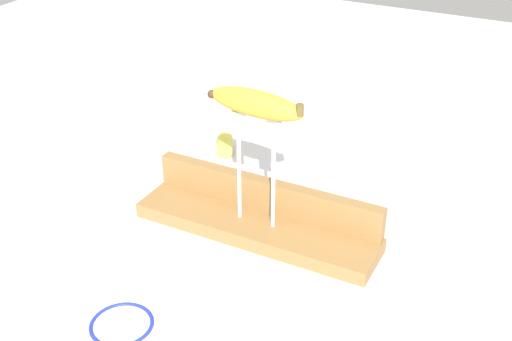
{
  "coord_description": "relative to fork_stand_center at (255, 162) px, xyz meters",
  "views": [
    {
      "loc": [
        0.43,
        -0.83,
        0.66
      ],
      "look_at": [
        0.0,
        0.0,
        0.13
      ],
      "focal_mm": 46.04,
      "sensor_mm": 36.0,
      "label": 1
    }
  ],
  "objects": [
    {
      "name": "fork_fallen_near",
      "position": [
        -0.41,
        0.07,
        -0.14
      ],
      "size": [
        0.15,
        0.1,
        0.01
      ],
      "color": "silver",
      "rests_on": "ground"
    },
    {
      "name": "wooden_board",
      "position": [
        -0.0,
        0.0,
        -0.13
      ],
      "size": [
        0.43,
        0.11,
        0.03
      ],
      "primitive_type": "cube",
      "color": "olive",
      "rests_on": "ground"
    },
    {
      "name": "board_backstop",
      "position": [
        -0.0,
        0.04,
        -0.09
      ],
      "size": [
        0.42,
        0.02,
        0.06
      ],
      "primitive_type": "cube",
      "color": "olive",
      "rests_on": "wooden_board"
    },
    {
      "name": "wire_coil",
      "position": [
        -0.07,
        -0.29,
        -0.14
      ],
      "size": [
        0.09,
        0.09,
        0.01
      ],
      "primitive_type": "torus",
      "color": "#1E2DA5",
      "rests_on": "ground"
    },
    {
      "name": "fork_stand_center",
      "position": [
        0.0,
        0.0,
        0.0
      ],
      "size": [
        0.09,
        0.01,
        0.2
      ],
      "color": "silver",
      "rests_on": "wooden_board"
    },
    {
      "name": "banana_chunk_near",
      "position": [
        -0.2,
        0.24,
        -0.13
      ],
      "size": [
        0.06,
        0.07,
        0.03
      ],
      "color": "#DBD147",
      "rests_on": "ground"
    },
    {
      "name": "banana_raised_center",
      "position": [
        -0.0,
        0.0,
        0.1
      ],
      "size": [
        0.17,
        0.06,
        0.04
      ],
      "color": "gold",
      "rests_on": "fork_stand_center"
    },
    {
      "name": "ground_plane",
      "position": [
        -0.0,
        0.0,
        -0.14
      ],
      "size": [
        3.0,
        3.0,
        0.0
      ],
      "primitive_type": "plane",
      "color": "silver"
    }
  ]
}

